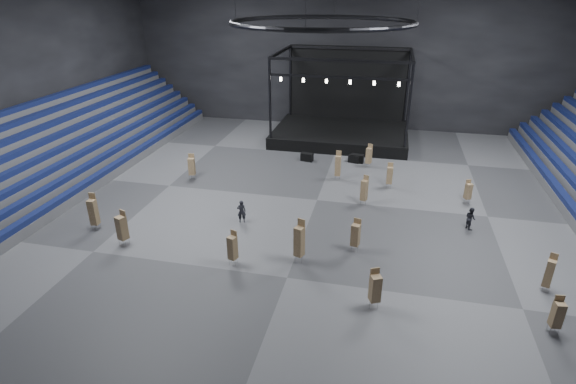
% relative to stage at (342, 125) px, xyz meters
% --- Properties ---
extents(floor, '(50.00, 50.00, 0.00)m').
position_rel_stage_xyz_m(floor, '(-0.00, -16.24, -1.45)').
color(floor, '#4A4A4C').
rests_on(floor, ground).
extents(wall_back, '(50.00, 0.20, 18.00)m').
position_rel_stage_xyz_m(wall_back, '(-0.00, 4.76, 7.55)').
color(wall_back, black).
rests_on(wall_back, ground).
extents(wall_front, '(50.00, 0.20, 18.00)m').
position_rel_stage_xyz_m(wall_front, '(-0.00, -37.24, 7.55)').
color(wall_front, black).
rests_on(wall_front, ground).
extents(wall_left, '(0.20, 42.00, 18.00)m').
position_rel_stage_xyz_m(wall_left, '(-25.00, -16.24, 7.55)').
color(wall_left, black).
rests_on(wall_left, ground).
extents(bleachers_left, '(7.20, 40.00, 6.40)m').
position_rel_stage_xyz_m(bleachers_left, '(-22.94, -16.24, 0.28)').
color(bleachers_left, '#4F4F52').
rests_on(bleachers_left, floor).
extents(stage, '(14.00, 10.00, 9.20)m').
position_rel_stage_xyz_m(stage, '(0.00, 0.00, 0.00)').
color(stage, black).
rests_on(stage, floor).
extents(truss_ring, '(12.30, 12.30, 5.15)m').
position_rel_stage_xyz_m(truss_ring, '(-0.00, -16.24, 11.55)').
color(truss_ring, black).
rests_on(truss_ring, ceiling).
extents(flight_case_left, '(1.23, 0.78, 0.76)m').
position_rel_stage_xyz_m(flight_case_left, '(-2.36, -7.91, -1.07)').
color(flight_case_left, black).
rests_on(flight_case_left, floor).
extents(flight_case_mid, '(1.24, 0.71, 0.79)m').
position_rel_stage_xyz_m(flight_case_mid, '(2.34, -7.28, -1.05)').
color(flight_case_mid, black).
rests_on(flight_case_mid, floor).
extents(flight_case_right, '(1.15, 0.77, 0.70)m').
position_rel_stage_xyz_m(flight_case_right, '(2.06, -7.34, -1.10)').
color(flight_case_right, black).
rests_on(flight_case_right, floor).
extents(chair_stack_0, '(0.62, 0.62, 2.26)m').
position_rel_stage_xyz_m(chair_stack_0, '(-11.17, -14.43, -0.24)').
color(chair_stack_0, silver).
rests_on(chair_stack_0, floor).
extents(chair_stack_1, '(0.48, 0.48, 2.56)m').
position_rel_stage_xyz_m(chair_stack_1, '(1.03, -11.79, -0.14)').
color(chair_stack_1, silver).
rests_on(chair_stack_1, floor).
extents(chair_stack_2, '(0.58, 0.58, 2.36)m').
position_rel_stage_xyz_m(chair_stack_2, '(3.56, -16.18, -0.24)').
color(chair_stack_2, silver).
rests_on(chair_stack_2, floor).
extents(chair_stack_3, '(0.71, 0.71, 2.41)m').
position_rel_stage_xyz_m(chair_stack_3, '(-11.02, -25.52, -0.17)').
color(chair_stack_3, silver).
rests_on(chair_stack_3, floor).
extents(chair_stack_4, '(0.66, 0.66, 2.81)m').
position_rel_stage_xyz_m(chair_stack_4, '(0.33, -24.90, -0.02)').
color(chair_stack_4, silver).
rests_on(chair_stack_4, floor).
extents(chair_stack_5, '(0.49, 0.49, 2.15)m').
position_rel_stage_xyz_m(chair_stack_5, '(5.37, -12.56, -0.32)').
color(chair_stack_5, silver).
rests_on(chair_stack_5, floor).
extents(chair_stack_6, '(0.59, 0.59, 2.18)m').
position_rel_stage_xyz_m(chair_stack_6, '(3.44, -8.22, -0.31)').
color(chair_stack_6, silver).
rests_on(chair_stack_6, floor).
extents(chair_stack_7, '(0.52, 0.52, 2.04)m').
position_rel_stage_xyz_m(chair_stack_7, '(13.44, -28.22, -0.36)').
color(chair_stack_7, silver).
rests_on(chair_stack_7, floor).
extents(chair_stack_8, '(0.52, 0.52, 2.65)m').
position_rel_stage_xyz_m(chair_stack_8, '(-14.00, -24.11, -0.09)').
color(chair_stack_8, silver).
rests_on(chair_stack_8, floor).
extents(chair_stack_9, '(0.60, 0.60, 2.23)m').
position_rel_stage_xyz_m(chair_stack_9, '(-3.46, -26.07, -0.28)').
color(chair_stack_9, silver).
rests_on(chair_stack_9, floor).
extents(chair_stack_10, '(0.68, 0.68, 2.27)m').
position_rel_stage_xyz_m(chair_stack_10, '(4.94, -28.22, -0.24)').
color(chair_stack_10, silver).
rests_on(chair_stack_10, floor).
extents(chair_stack_11, '(0.60, 0.60, 2.20)m').
position_rel_stage_xyz_m(chair_stack_11, '(3.50, -22.95, -0.28)').
color(chair_stack_11, silver).
rests_on(chair_stack_11, floor).
extents(chair_stack_12, '(0.58, 0.58, 1.88)m').
position_rel_stage_xyz_m(chair_stack_12, '(11.28, -14.16, -0.44)').
color(chair_stack_12, silver).
rests_on(chair_stack_12, floor).
extents(chair_stack_13, '(0.54, 0.54, 2.33)m').
position_rel_stage_xyz_m(chair_stack_13, '(14.00, -24.79, -0.26)').
color(chair_stack_13, silver).
rests_on(chair_stack_13, floor).
extents(man_center, '(0.71, 0.58, 1.68)m').
position_rel_stage_xyz_m(man_center, '(-4.60, -20.93, -0.61)').
color(man_center, black).
rests_on(man_center, floor).
extents(crew_member, '(0.84, 0.93, 1.56)m').
position_rel_stage_xyz_m(crew_member, '(10.92, -18.33, -0.67)').
color(crew_member, black).
rests_on(crew_member, floor).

